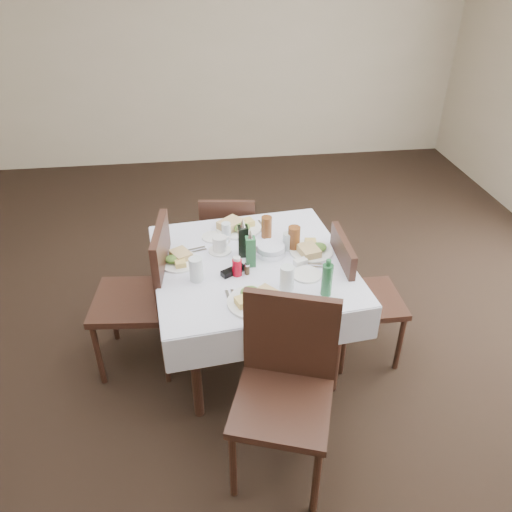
# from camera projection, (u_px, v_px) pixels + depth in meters

# --- Properties ---
(ground_plane) EXTENTS (7.00, 7.00, 0.00)m
(ground_plane) POSITION_uv_depth(u_px,v_px,m) (242.00, 347.00, 3.49)
(ground_plane) COLOR black
(room_shell) EXTENTS (6.04, 7.04, 2.80)m
(room_shell) POSITION_uv_depth(u_px,v_px,m) (237.00, 101.00, 2.56)
(room_shell) COLOR #C3B497
(room_shell) RESTS_ON ground
(dining_table) EXTENTS (1.29, 1.29, 0.76)m
(dining_table) POSITION_uv_depth(u_px,v_px,m) (252.00, 274.00, 3.08)
(dining_table) COLOR black
(dining_table) RESTS_ON ground
(chair_north) EXTENTS (0.46, 0.46, 0.85)m
(chair_north) POSITION_uv_depth(u_px,v_px,m) (229.00, 238.00, 3.80)
(chair_north) COLOR black
(chair_north) RESTS_ON ground
(chair_south) EXTENTS (0.60, 0.60, 1.00)m
(chair_south) POSITION_uv_depth(u_px,v_px,m) (286.00, 378.00, 2.49)
(chair_south) COLOR black
(chair_south) RESTS_ON ground
(chair_east) EXTENTS (0.44, 0.44, 0.92)m
(chair_east) POSITION_uv_depth(u_px,v_px,m) (355.00, 291.00, 3.17)
(chair_east) COLOR black
(chair_east) RESTS_ON ground
(chair_west) EXTENTS (0.53, 0.53, 1.02)m
(chair_west) POSITION_uv_depth(u_px,v_px,m) (147.00, 289.00, 3.09)
(chair_west) COLOR black
(chair_west) RESTS_ON ground
(meal_north) EXTENTS (0.30, 0.30, 0.07)m
(meal_north) POSITION_uv_depth(u_px,v_px,m) (237.00, 226.00, 3.34)
(meal_north) COLOR white
(meal_north) RESTS_ON dining_table
(meal_south) EXTENTS (0.30, 0.30, 0.06)m
(meal_south) POSITION_uv_depth(u_px,v_px,m) (255.00, 299.00, 2.68)
(meal_south) COLOR white
(meal_south) RESTS_ON dining_table
(meal_east) EXTENTS (0.27, 0.27, 0.06)m
(meal_east) POSITION_uv_depth(u_px,v_px,m) (312.00, 250.00, 3.10)
(meal_east) COLOR white
(meal_east) RESTS_ON dining_table
(meal_west) EXTENTS (0.24, 0.24, 0.05)m
(meal_west) POSITION_uv_depth(u_px,v_px,m) (179.00, 259.00, 3.01)
(meal_west) COLOR white
(meal_west) RESTS_ON dining_table
(side_plate_a) EXTENTS (0.15, 0.15, 0.01)m
(side_plate_a) POSITION_uv_depth(u_px,v_px,m) (213.00, 237.00, 3.26)
(side_plate_a) COLOR white
(side_plate_a) RESTS_ON dining_table
(side_plate_b) EXTENTS (0.17, 0.17, 0.01)m
(side_plate_b) POSITION_uv_depth(u_px,v_px,m) (306.00, 275.00, 2.90)
(side_plate_b) COLOR white
(side_plate_b) RESTS_ON dining_table
(water_n) EXTENTS (0.06, 0.06, 0.11)m
(water_n) POSITION_uv_depth(u_px,v_px,m) (226.00, 231.00, 3.23)
(water_n) COLOR silver
(water_n) RESTS_ON dining_table
(water_s) EXTENTS (0.08, 0.08, 0.15)m
(water_s) POSITION_uv_depth(u_px,v_px,m) (287.00, 278.00, 2.76)
(water_s) COLOR silver
(water_s) RESTS_ON dining_table
(water_e) EXTENTS (0.06, 0.06, 0.11)m
(water_e) POSITION_uv_depth(u_px,v_px,m) (288.00, 241.00, 3.12)
(water_e) COLOR silver
(water_e) RESTS_ON dining_table
(water_w) EXTENTS (0.08, 0.08, 0.14)m
(water_w) POSITION_uv_depth(u_px,v_px,m) (196.00, 269.00, 2.83)
(water_w) COLOR silver
(water_w) RESTS_ON dining_table
(iced_tea_a) EXTENTS (0.07, 0.07, 0.14)m
(iced_tea_a) POSITION_uv_depth(u_px,v_px,m) (267.00, 227.00, 3.24)
(iced_tea_a) COLOR brown
(iced_tea_a) RESTS_ON dining_table
(iced_tea_b) EXTENTS (0.08, 0.08, 0.16)m
(iced_tea_b) POSITION_uv_depth(u_px,v_px,m) (294.00, 238.00, 3.10)
(iced_tea_b) COLOR brown
(iced_tea_b) RESTS_ON dining_table
(bread_basket) EXTENTS (0.19, 0.19, 0.06)m
(bread_basket) POSITION_uv_depth(u_px,v_px,m) (271.00, 250.00, 3.09)
(bread_basket) COLOR silver
(bread_basket) RESTS_ON dining_table
(oil_cruet_dark) EXTENTS (0.06, 0.06, 0.26)m
(oil_cruet_dark) POSITION_uv_depth(u_px,v_px,m) (243.00, 240.00, 3.03)
(oil_cruet_dark) COLOR black
(oil_cruet_dark) RESTS_ON dining_table
(oil_cruet_green) EXTENTS (0.06, 0.06, 0.24)m
(oil_cruet_green) POSITION_uv_depth(u_px,v_px,m) (250.00, 250.00, 2.94)
(oil_cruet_green) COLOR #28693A
(oil_cruet_green) RESTS_ON dining_table
(ketchup_bottle) EXTENTS (0.06, 0.06, 0.12)m
(ketchup_bottle) POSITION_uv_depth(u_px,v_px,m) (237.00, 267.00, 2.88)
(ketchup_bottle) COLOR #A60114
(ketchup_bottle) RESTS_ON dining_table
(salt_shaker) EXTENTS (0.03, 0.03, 0.07)m
(salt_shaker) POSITION_uv_depth(u_px,v_px,m) (235.00, 262.00, 2.96)
(salt_shaker) COLOR white
(salt_shaker) RESTS_ON dining_table
(pepper_shaker) EXTENTS (0.03, 0.03, 0.07)m
(pepper_shaker) POSITION_uv_depth(u_px,v_px,m) (247.00, 269.00, 2.90)
(pepper_shaker) COLOR #3B2A18
(pepper_shaker) RESTS_ON dining_table
(coffee_mug) EXTENTS (0.15, 0.14, 0.10)m
(coffee_mug) POSITION_uv_depth(u_px,v_px,m) (220.00, 245.00, 3.10)
(coffee_mug) COLOR white
(coffee_mug) RESTS_ON dining_table
(sunglasses) EXTENTS (0.16, 0.12, 0.03)m
(sunglasses) POSITION_uv_depth(u_px,v_px,m) (233.00, 271.00, 2.92)
(sunglasses) COLOR black
(sunglasses) RESTS_ON dining_table
(green_bottle) EXTENTS (0.06, 0.06, 0.23)m
(green_bottle) POSITION_uv_depth(u_px,v_px,m) (327.00, 279.00, 2.70)
(green_bottle) COLOR #28693A
(green_bottle) RESTS_ON dining_table
(sugar_caddy) EXTENTS (0.09, 0.07, 0.04)m
(sugar_caddy) POSITION_uv_depth(u_px,v_px,m) (301.00, 262.00, 2.99)
(sugar_caddy) COLOR white
(sugar_caddy) RESTS_ON dining_table
(cutlery_n) EXTENTS (0.07, 0.18, 0.01)m
(cutlery_n) POSITION_uv_depth(u_px,v_px,m) (261.00, 227.00, 3.38)
(cutlery_n) COLOR silver
(cutlery_n) RESTS_ON dining_table
(cutlery_s) EXTENTS (0.07, 0.20, 0.01)m
(cutlery_s) POSITION_uv_depth(u_px,v_px,m) (232.00, 301.00, 2.70)
(cutlery_s) COLOR silver
(cutlery_s) RESTS_ON dining_table
(cutlery_e) EXTENTS (0.20, 0.09, 0.01)m
(cutlery_e) POSITION_uv_depth(u_px,v_px,m) (317.00, 266.00, 2.98)
(cutlery_e) COLOR silver
(cutlery_e) RESTS_ON dining_table
(cutlery_w) EXTENTS (0.20, 0.10, 0.01)m
(cutlery_w) POSITION_uv_depth(u_px,v_px,m) (191.00, 251.00, 3.12)
(cutlery_w) COLOR silver
(cutlery_w) RESTS_ON dining_table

